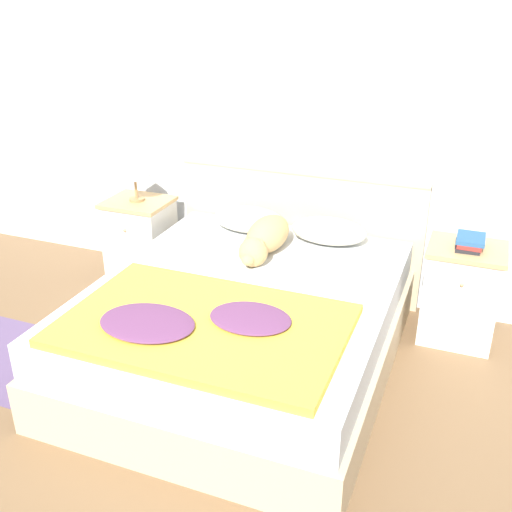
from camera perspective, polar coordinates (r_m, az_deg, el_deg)
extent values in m
plane|color=brown|center=(3.00, -10.53, -20.27)|extent=(16.00, 16.00, 0.00)
cube|color=silver|center=(4.15, 3.75, 13.26)|extent=(9.00, 0.06, 2.55)
cube|color=#C6B28E|center=(3.59, -1.18, -8.13)|extent=(1.68, 2.00, 0.30)
cube|color=silver|center=(3.45, -1.22, -4.48)|extent=(1.62, 1.94, 0.22)
cube|color=#C6B28E|center=(4.30, 4.01, 2.20)|extent=(1.76, 0.04, 0.90)
cylinder|color=#C6B28E|center=(4.15, 4.19, 7.96)|extent=(1.76, 0.06, 0.06)
cube|color=white|center=(4.60, -10.89, 1.33)|extent=(0.44, 0.38, 0.61)
cube|color=tan|center=(4.49, -11.21, 5.05)|extent=(0.46, 0.40, 0.03)
sphere|color=tan|center=(4.39, -12.40, 2.40)|extent=(0.02, 0.02, 0.02)
cube|color=white|center=(3.97, 18.87, -3.56)|extent=(0.44, 0.38, 0.61)
cube|color=tan|center=(3.84, 19.51, 0.61)|extent=(0.46, 0.40, 0.03)
sphere|color=tan|center=(3.72, 19.01, -2.62)|extent=(0.02, 0.02, 0.02)
ellipsoid|color=beige|center=(4.13, -0.69, 3.52)|extent=(0.51, 0.32, 0.16)
ellipsoid|color=beige|center=(3.97, 6.95, 2.41)|extent=(0.51, 0.32, 0.16)
cube|color=yellow|center=(3.00, -4.91, -6.57)|extent=(1.39, 0.91, 0.05)
ellipsoid|color=#663860|center=(2.98, -10.32, -6.24)|extent=(0.49, 0.36, 0.04)
ellipsoid|color=#663860|center=(2.97, -0.53, -5.92)|extent=(0.42, 0.32, 0.04)
ellipsoid|color=tan|center=(3.82, 1.17, 2.14)|extent=(0.24, 0.44, 0.21)
sphere|color=tan|center=(3.61, -0.27, 0.36)|extent=(0.18, 0.18, 0.18)
ellipsoid|color=tan|center=(3.55, -0.73, -0.31)|extent=(0.08, 0.10, 0.07)
cone|color=tan|center=(3.61, -0.93, 1.54)|extent=(0.06, 0.06, 0.06)
cone|color=tan|center=(3.57, 0.54, 1.31)|extent=(0.06, 0.06, 0.06)
ellipsoid|color=tan|center=(4.00, 2.57, 2.26)|extent=(0.14, 0.20, 0.08)
cube|color=#232328|center=(3.82, 19.50, 0.89)|extent=(0.15, 0.21, 0.02)
cube|color=#AD2D28|center=(3.82, 19.75, 1.25)|extent=(0.14, 0.22, 0.03)
cube|color=#285689|center=(3.81, 19.79, 1.58)|extent=(0.16, 0.21, 0.02)
cylinder|color=#9E7A4C|center=(4.48, -11.28, 5.31)|extent=(0.11, 0.11, 0.02)
cylinder|color=#9E7A4C|center=(4.45, -11.38, 6.41)|extent=(0.02, 0.02, 0.16)
cone|color=beige|center=(4.40, -11.53, 8.17)|extent=(0.23, 0.23, 0.12)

